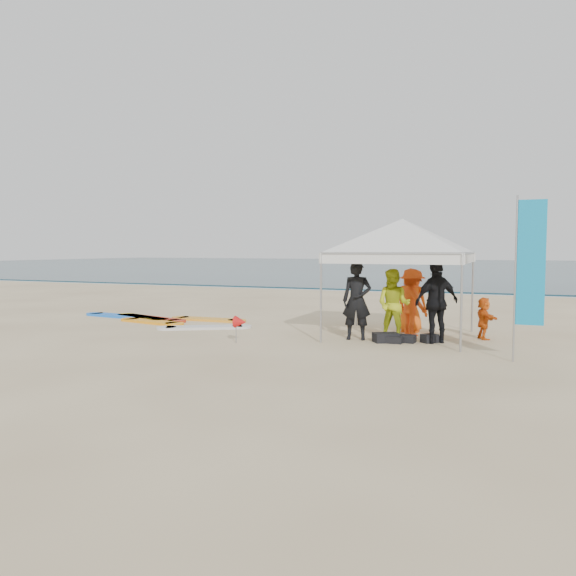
% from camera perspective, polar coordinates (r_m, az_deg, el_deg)
% --- Properties ---
extents(ground, '(120.00, 120.00, 0.00)m').
position_cam_1_polar(ground, '(11.96, -4.76, -6.55)').
color(ground, beige).
rests_on(ground, ground).
extents(ocean, '(160.00, 84.00, 0.08)m').
position_cam_1_polar(ocean, '(70.70, 17.95, 2.07)').
color(ocean, '#0C2633').
rests_on(ocean, ground).
extents(shoreline_foam, '(160.00, 1.20, 0.01)m').
position_cam_1_polar(shoreline_foam, '(29.24, 11.68, -0.37)').
color(shoreline_foam, silver).
rests_on(shoreline_foam, ground).
extents(person_black_a, '(0.76, 0.57, 1.89)m').
position_cam_1_polar(person_black_a, '(13.59, 7.00, -1.27)').
color(person_black_a, black).
rests_on(person_black_a, ground).
extents(person_yellow, '(0.91, 0.75, 1.71)m').
position_cam_1_polar(person_yellow, '(13.66, 10.68, -1.67)').
color(person_yellow, '#BFCE1D').
rests_on(person_yellow, ground).
extents(person_orange_a, '(1.21, 1.21, 1.68)m').
position_cam_1_polar(person_orange_a, '(14.45, 12.51, -1.44)').
color(person_orange_a, '#F64E15').
rests_on(person_orange_a, ground).
extents(person_black_b, '(1.15, 1.11, 1.92)m').
position_cam_1_polar(person_black_b, '(13.43, 14.86, -1.37)').
color(person_black_b, black).
rests_on(person_black_b, ground).
extents(person_orange_b, '(0.85, 0.58, 1.68)m').
position_cam_1_polar(person_orange_b, '(15.06, 12.35, -1.22)').
color(person_orange_b, orange).
rests_on(person_orange_b, ground).
extents(person_seated, '(0.68, 0.98, 1.02)m').
position_cam_1_polar(person_seated, '(14.38, 19.27, -2.92)').
color(person_seated, '#E25B14').
rests_on(person_seated, ground).
extents(canopy_tent, '(4.43, 4.43, 3.34)m').
position_cam_1_polar(canopy_tent, '(14.13, 11.55, 6.86)').
color(canopy_tent, '#A5A5A8').
rests_on(canopy_tent, ground).
extents(feather_flag, '(0.54, 0.04, 3.21)m').
position_cam_1_polar(feather_flag, '(11.60, 23.30, 2.18)').
color(feather_flag, '#A5A5A8').
rests_on(feather_flag, ground).
extents(marker_pennant, '(0.28, 0.28, 0.64)m').
position_cam_1_polar(marker_pennant, '(13.04, -4.85, -3.47)').
color(marker_pennant, '#A5A5A8').
rests_on(marker_pennant, ground).
extents(gear_pile, '(1.51, 0.85, 0.22)m').
position_cam_1_polar(gear_pile, '(13.43, 11.14, -5.04)').
color(gear_pile, black).
rests_on(gear_pile, ground).
extents(surfboard_spread, '(6.04, 2.61, 0.07)m').
position_cam_1_polar(surfboard_spread, '(17.50, -12.81, -3.16)').
color(surfboard_spread, '#FF9C15').
rests_on(surfboard_spread, ground).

